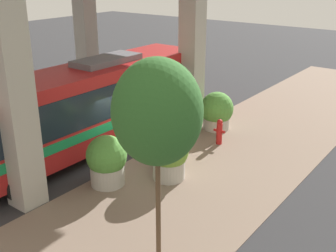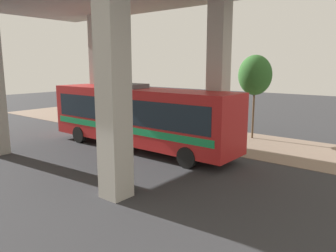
{
  "view_description": "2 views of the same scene",
  "coord_description": "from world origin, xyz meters",
  "px_view_note": "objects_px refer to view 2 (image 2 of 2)",
  "views": [
    {
      "loc": [
        -10.12,
        11.27,
        7.15
      ],
      "look_at": [
        -0.64,
        -1.29,
        1.09
      ],
      "focal_mm": 45.0,
      "sensor_mm": 36.0,
      "label": 1
    },
    {
      "loc": [
        15.01,
        13.04,
        4.65
      ],
      "look_at": [
        0.44,
        1.32,
        1.18
      ],
      "focal_mm": 35.0,
      "sensor_mm": 36.0,
      "label": 2
    }
  ],
  "objects_px": {
    "bus": "(138,114)",
    "planter_back": "(183,123)",
    "fire_hydrant": "(141,123)",
    "street_tree_near": "(255,75)",
    "planter_extra": "(191,130)",
    "planter_middle": "(116,118)",
    "planter_front": "(159,123)"
  },
  "relations": [
    {
      "from": "bus",
      "to": "planter_back",
      "type": "height_order",
      "value": "bus"
    },
    {
      "from": "planter_extra",
      "to": "fire_hydrant",
      "type": "bearing_deg",
      "value": -103.51
    },
    {
      "from": "fire_hydrant",
      "to": "street_tree_near",
      "type": "bearing_deg",
      "value": 109.32
    },
    {
      "from": "bus",
      "to": "fire_hydrant",
      "type": "bearing_deg",
      "value": -137.68
    },
    {
      "from": "street_tree_near",
      "to": "planter_back",
      "type": "bearing_deg",
      "value": -56.41
    },
    {
      "from": "bus",
      "to": "planter_middle",
      "type": "height_order",
      "value": "bus"
    },
    {
      "from": "fire_hydrant",
      "to": "street_tree_near",
      "type": "height_order",
      "value": "street_tree_near"
    },
    {
      "from": "planter_middle",
      "to": "street_tree_near",
      "type": "distance_m",
      "value": 10.14
    },
    {
      "from": "fire_hydrant",
      "to": "planter_extra",
      "type": "bearing_deg",
      "value": 76.49
    },
    {
      "from": "bus",
      "to": "planter_middle",
      "type": "distance_m",
      "value": 5.99
    },
    {
      "from": "planter_middle",
      "to": "planter_back",
      "type": "xyz_separation_m",
      "value": [
        -1.16,
        5.19,
        0.05
      ]
    },
    {
      "from": "bus",
      "to": "planter_front",
      "type": "distance_m",
      "value": 3.38
    },
    {
      "from": "bus",
      "to": "fire_hydrant",
      "type": "relative_size",
      "value": 10.63
    },
    {
      "from": "planter_middle",
      "to": "street_tree_near",
      "type": "relative_size",
      "value": 0.33
    },
    {
      "from": "planter_extra",
      "to": "street_tree_near",
      "type": "relative_size",
      "value": 0.34
    },
    {
      "from": "planter_front",
      "to": "planter_middle",
      "type": "relative_size",
      "value": 1.07
    },
    {
      "from": "planter_extra",
      "to": "street_tree_near",
      "type": "distance_m",
      "value": 5.43
    },
    {
      "from": "planter_middle",
      "to": "planter_back",
      "type": "height_order",
      "value": "planter_back"
    },
    {
      "from": "planter_middle",
      "to": "planter_extra",
      "type": "bearing_deg",
      "value": 87.74
    },
    {
      "from": "planter_front",
      "to": "planter_middle",
      "type": "height_order",
      "value": "planter_front"
    },
    {
      "from": "fire_hydrant",
      "to": "street_tree_near",
      "type": "xyz_separation_m",
      "value": [
        -2.61,
        7.46,
        3.48
      ]
    },
    {
      "from": "fire_hydrant",
      "to": "planter_middle",
      "type": "height_order",
      "value": "planter_middle"
    },
    {
      "from": "bus",
      "to": "planter_extra",
      "type": "xyz_separation_m",
      "value": [
        -2.69,
        1.73,
        -1.07
      ]
    },
    {
      "from": "planter_middle",
      "to": "planter_extra",
      "type": "distance_m",
      "value": 6.82
    },
    {
      "from": "fire_hydrant",
      "to": "planter_front",
      "type": "relative_size",
      "value": 0.59
    },
    {
      "from": "bus",
      "to": "fire_hydrant",
      "type": "distance_m",
      "value": 5.56
    },
    {
      "from": "fire_hydrant",
      "to": "planter_extra",
      "type": "height_order",
      "value": "planter_extra"
    },
    {
      "from": "street_tree_near",
      "to": "planter_extra",
      "type": "bearing_deg",
      "value": -28.33
    },
    {
      "from": "planter_front",
      "to": "street_tree_near",
      "type": "xyz_separation_m",
      "value": [
        -3.57,
        4.9,
        3.12
      ]
    },
    {
      "from": "fire_hydrant",
      "to": "street_tree_near",
      "type": "distance_m",
      "value": 8.63
    },
    {
      "from": "street_tree_near",
      "to": "planter_front",
      "type": "bearing_deg",
      "value": -53.96
    },
    {
      "from": "planter_front",
      "to": "street_tree_near",
      "type": "bearing_deg",
      "value": 126.04
    }
  ]
}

